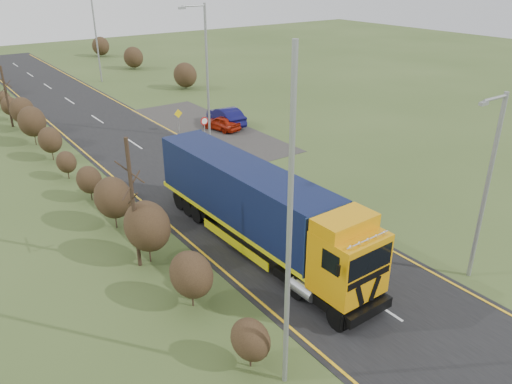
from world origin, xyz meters
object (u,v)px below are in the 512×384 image
object	(u,v)px
lorry	(257,205)
car_blue_sedan	(226,116)
car_red_hatchback	(221,123)
streetlight_near	(487,183)
speed_sign	(205,126)

from	to	relation	value
lorry	car_blue_sedan	bearing A→B (deg)	60.37
car_red_hatchback	lorry	bearing A→B (deg)	49.38
streetlight_near	car_red_hatchback	bearing A→B (deg)	84.15
lorry	speed_sign	bearing A→B (deg)	67.64
lorry	streetlight_near	xyz separation A→B (m)	(6.07, -7.27, 2.15)
streetlight_near	speed_sign	world-z (taller)	streetlight_near
lorry	car_red_hatchback	bearing A→B (deg)	61.84
streetlight_near	speed_sign	bearing A→B (deg)	91.49
speed_sign	car_blue_sedan	bearing A→B (deg)	40.80
car_red_hatchback	speed_sign	distance (m)	4.08
car_blue_sedan	streetlight_near	xyz separation A→B (m)	(-3.56, -25.14, 3.67)
car_blue_sedan	car_red_hatchback	bearing A→B (deg)	47.96
lorry	car_blue_sedan	size ratio (longest dim) A/B	3.17
lorry	car_blue_sedan	world-z (taller)	lorry
streetlight_near	speed_sign	xyz separation A→B (m)	(-0.56, 21.58, -2.90)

